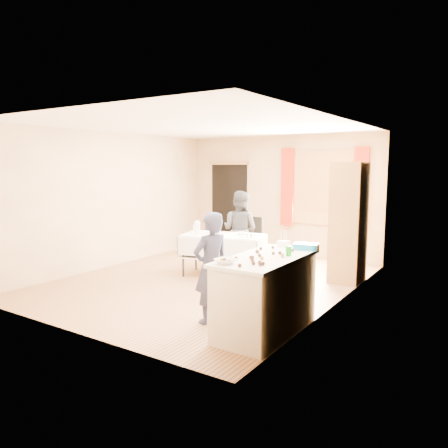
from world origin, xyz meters
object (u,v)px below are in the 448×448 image
Objects in this scene: party_table at (223,251)px; cabinet at (348,223)px; chair at (249,251)px; woman at (240,230)px; counter at (266,294)px; girl at (211,268)px.

cabinet is at bearing 9.37° from party_table.
chair is (-1.98, 0.11, -0.72)m from cabinet.
woman is (-2.02, -0.18, -0.27)m from cabinet.
woman is (-0.04, -0.29, 0.46)m from chair.
counter is 0.95× the size of party_table.
party_table is (-1.96, -0.85, -0.56)m from cabinet.
party_table is at bearing -85.96° from chair.
cabinet is 2.11m from chair.
woman is (-1.21, 2.69, 0.04)m from girl.
cabinet is at bearing -175.97° from girl.
cabinet is at bearing 0.05° from chair.
counter is at bearing -92.07° from cabinet.
party_table is at bearing 94.90° from woman.
chair is at bearing 176.77° from cabinet.
party_table is 1.13× the size of girl.
chair is 0.65× the size of woman.
chair is at bearing 123.09° from counter.
girl is (1.16, -2.98, 0.41)m from chair.
cabinet reaches higher than girl.
party_table is 1.07× the size of woman.
girl is at bearing -74.43° from party_table.
woman is at bearing -174.94° from cabinet.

